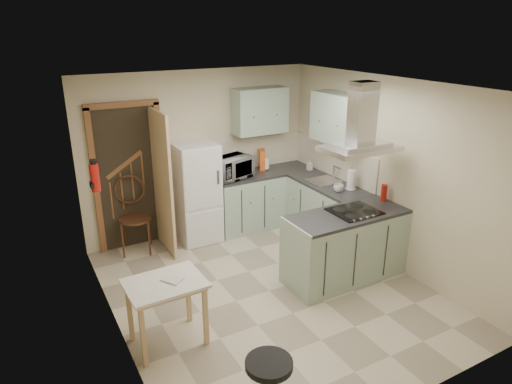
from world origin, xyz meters
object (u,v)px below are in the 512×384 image
peninsula (346,246)px  extractor_hood (360,148)px  fridge (196,193)px  microwave (232,168)px  drop_leaf_table (167,313)px  bentwood_chair (135,219)px

peninsula → extractor_hood: bearing=0.0°
fridge → microwave: (0.58, -0.04, 0.31)m
drop_leaf_table → bentwood_chair: size_ratio=0.75×
peninsula → microwave: size_ratio=2.62×
bentwood_chair → microwave: size_ratio=1.71×
microwave → peninsula: bearing=-88.3°
extractor_hood → microwave: (-0.75, 1.94, -0.66)m
microwave → bentwood_chair: bearing=160.0°
fridge → drop_leaf_table: 2.47m
fridge → microwave: 0.66m
bentwood_chair → microwave: microwave is taller
fridge → drop_leaf_table: bearing=-119.4°
extractor_hood → drop_leaf_table: 2.87m
extractor_hood → microwave: extractor_hood is taller
drop_leaf_table → microwave: 2.83m
peninsula → extractor_hood: size_ratio=1.72×
microwave → extractor_hood: bearing=-85.6°
extractor_hood → drop_leaf_table: size_ratio=1.18×
peninsula → microwave: microwave is taller
extractor_hood → bentwood_chair: (-2.25, 2.03, -1.21)m
fridge → drop_leaf_table: size_ratio=1.97×
peninsula → drop_leaf_table: bearing=-176.6°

